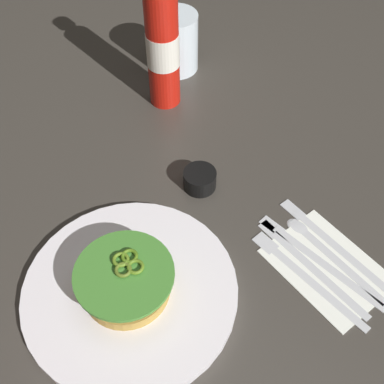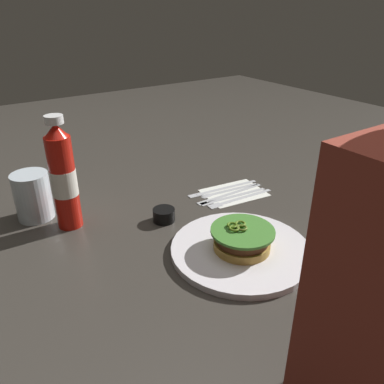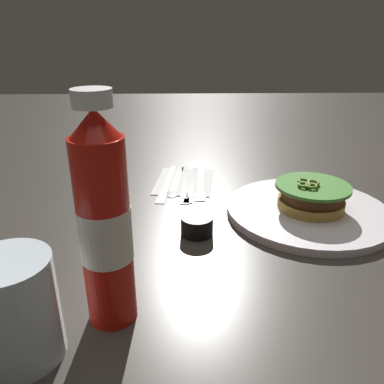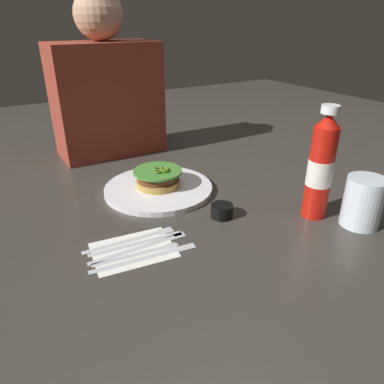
# 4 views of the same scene
# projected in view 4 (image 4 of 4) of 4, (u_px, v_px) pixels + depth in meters

# --- Properties ---
(ground_plane) EXTENTS (3.00, 3.00, 0.00)m
(ground_plane) POSITION_uv_depth(u_px,v_px,m) (217.00, 206.00, 0.91)
(ground_plane) COLOR #38342E
(dinner_plate) EXTENTS (0.30, 0.30, 0.01)m
(dinner_plate) POSITION_uv_depth(u_px,v_px,m) (159.00, 188.00, 0.99)
(dinner_plate) COLOR white
(dinner_plate) RESTS_ON ground_plane
(burger_sandwich) EXTENTS (0.13, 0.13, 0.05)m
(burger_sandwich) POSITION_uv_depth(u_px,v_px,m) (158.00, 178.00, 0.98)
(burger_sandwich) COLOR #B1893C
(burger_sandwich) RESTS_ON dinner_plate
(ketchup_bottle) EXTENTS (0.06, 0.06, 0.27)m
(ketchup_bottle) POSITION_uv_depth(u_px,v_px,m) (320.00, 168.00, 0.82)
(ketchup_bottle) COLOR red
(ketchup_bottle) RESTS_ON ground_plane
(water_glass) EXTENTS (0.09, 0.09, 0.12)m
(water_glass) POSITION_uv_depth(u_px,v_px,m) (363.00, 202.00, 0.81)
(water_glass) COLOR silver
(water_glass) RESTS_ON ground_plane
(condiment_cup) EXTENTS (0.05, 0.05, 0.03)m
(condiment_cup) POSITION_uv_depth(u_px,v_px,m) (222.00, 211.00, 0.85)
(condiment_cup) COLOR black
(condiment_cup) RESTS_ON ground_plane
(napkin) EXTENTS (0.18, 0.14, 0.00)m
(napkin) POSITION_uv_depth(u_px,v_px,m) (133.00, 250.00, 0.74)
(napkin) COLOR white
(napkin) RESTS_ON ground_plane
(steak_knife) EXTENTS (0.22, 0.04, 0.00)m
(steak_knife) POSITION_uv_depth(u_px,v_px,m) (152.00, 255.00, 0.72)
(steak_knife) COLOR silver
(steak_knife) RESTS_ON napkin
(spoon_utensil) EXTENTS (0.18, 0.04, 0.00)m
(spoon_utensil) POSITION_uv_depth(u_px,v_px,m) (149.00, 250.00, 0.73)
(spoon_utensil) COLOR silver
(spoon_utensil) RESTS_ON napkin
(butter_knife) EXTENTS (0.22, 0.02, 0.00)m
(butter_knife) POSITION_uv_depth(u_px,v_px,m) (145.00, 245.00, 0.75)
(butter_knife) COLOR silver
(butter_knife) RESTS_ON napkin
(table_knife) EXTENTS (0.20, 0.04, 0.00)m
(table_knife) POSITION_uv_depth(u_px,v_px,m) (143.00, 241.00, 0.76)
(table_knife) COLOR silver
(table_knife) RESTS_ON napkin
(fork_utensil) EXTENTS (0.20, 0.03, 0.00)m
(fork_utensil) POSITION_uv_depth(u_px,v_px,m) (137.00, 237.00, 0.77)
(fork_utensil) COLOR silver
(fork_utensil) RESTS_ON napkin
(diner_person) EXTENTS (0.34, 0.18, 0.52)m
(diner_person) POSITION_uv_depth(u_px,v_px,m) (106.00, 90.00, 1.18)
(diner_person) COLOR maroon
(diner_person) RESTS_ON ground_plane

